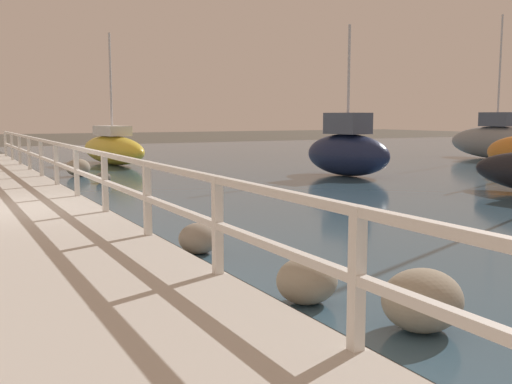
# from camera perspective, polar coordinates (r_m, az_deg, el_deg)

# --- Properties ---
(railing) EXTENTS (0.10, 32.50, 1.10)m
(railing) POSITION_cam_1_polar(r_m,az_deg,el_deg) (12.52, -15.61, 2.35)
(railing) COLOR white
(railing) RESTS_ON dock_walkway
(boulder_mid_strip) EXTENTS (0.78, 0.70, 0.58)m
(boulder_mid_strip) POSITION_cam_1_polar(r_m,az_deg,el_deg) (20.79, -16.58, 2.25)
(boulder_mid_strip) COLOR gray
(boulder_mid_strip) RESTS_ON ground
(boulder_near_dock) EXTENTS (0.61, 0.55, 0.46)m
(boulder_near_dock) POSITION_cam_1_polar(r_m,az_deg,el_deg) (8.75, -5.43, -4.41)
(boulder_near_dock) COLOR gray
(boulder_near_dock) RESTS_ON ground
(boulder_far_strip) EXTENTS (0.68, 0.61, 0.51)m
(boulder_far_strip) POSITION_cam_1_polar(r_m,az_deg,el_deg) (6.46, 4.88, -8.39)
(boulder_far_strip) COLOR gray
(boulder_far_strip) RESTS_ON ground
(boulder_water_edge) EXTENTS (0.79, 0.71, 0.59)m
(boulder_water_edge) POSITION_cam_1_polar(r_m,az_deg,el_deg) (5.84, 15.55, -9.90)
(boulder_water_edge) COLOR gray
(boulder_water_edge) RESTS_ON ground
(boulder_upstream) EXTENTS (0.44, 0.39, 0.33)m
(boulder_upstream) POSITION_cam_1_polar(r_m,az_deg,el_deg) (18.51, -14.34, 1.35)
(boulder_upstream) COLOR #666056
(boulder_upstream) RESTS_ON ground
(sailboat_yellow) EXTENTS (1.99, 5.73, 5.33)m
(sailboat_yellow) POSITION_cam_1_polar(r_m,az_deg,el_deg) (25.49, -13.50, 4.07)
(sailboat_yellow) COLOR gold
(sailboat_yellow) RESTS_ON water_surface
(sailboat_navy) EXTENTS (2.10, 3.60, 4.95)m
(sailboat_navy) POSITION_cam_1_polar(r_m,az_deg,el_deg) (20.23, 8.69, 3.89)
(sailboat_navy) COLOR #192347
(sailboat_navy) RESTS_ON water_surface
(sailboat_gray) EXTENTS (1.18, 5.35, 6.59)m
(sailboat_gray) POSITION_cam_1_polar(r_m,az_deg,el_deg) (30.27, 21.92, 4.58)
(sailboat_gray) COLOR gray
(sailboat_gray) RESTS_ON water_surface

